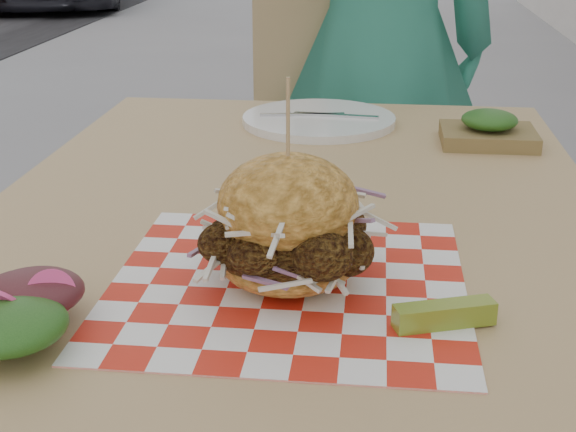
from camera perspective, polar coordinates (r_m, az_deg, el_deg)
name	(u,v)px	position (r m, az deg, el deg)	size (l,w,h in m)	color
diner	(379,44)	(1.97, 6.49, 12.07)	(0.58, 0.38, 1.60)	#2D836A
patio_table	(293,268)	(1.05, 0.35, -3.69)	(0.80, 1.20, 0.75)	tan
patio_chair	(333,148)	(1.98, 3.21, 4.88)	(0.43, 0.44, 0.95)	tan
paper_liner	(288,283)	(0.82, 0.00, -4.80)	(0.36, 0.36, 0.00)	red
sandwich	(288,229)	(0.80, 0.00, -0.95)	(0.19, 0.19, 0.21)	gold
pickle_spear	(444,315)	(0.75, 11.06, -6.89)	(0.10, 0.02, 0.02)	olive
side_salad	(29,322)	(0.76, -17.93, -7.22)	(0.14, 0.14, 0.05)	#3F1419
place_setting	(319,120)	(1.43, 2.21, 6.85)	(0.27, 0.27, 0.02)	white
kraft_tray	(489,130)	(1.34, 14.08, 5.93)	(0.15, 0.12, 0.06)	olive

